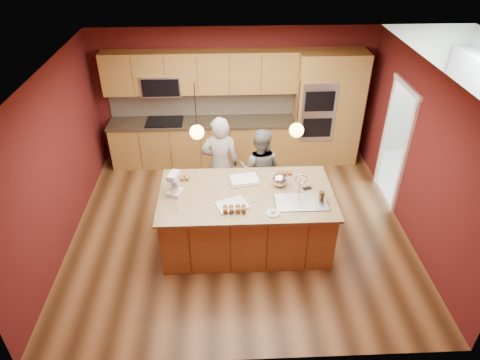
{
  "coord_description": "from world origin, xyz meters",
  "views": [
    {
      "loc": [
        -0.24,
        -5.61,
        4.65
      ],
      "look_at": [
        0.0,
        -0.1,
        1.02
      ],
      "focal_mm": 32.0,
      "sensor_mm": 36.0,
      "label": 1
    }
  ],
  "objects_px": {
    "stand_mixer": "(174,185)",
    "mixing_bowl": "(280,180)",
    "person_right": "(260,170)",
    "island": "(247,218)",
    "person_left": "(220,165)"
  },
  "relations": [
    {
      "from": "person_left",
      "to": "island",
      "type": "bearing_deg",
      "value": 112.86
    },
    {
      "from": "island",
      "to": "person_right",
      "type": "distance_m",
      "value": 1.06
    },
    {
      "from": "person_right",
      "to": "mixing_bowl",
      "type": "relative_size",
      "value": 6.49
    },
    {
      "from": "person_right",
      "to": "stand_mixer",
      "type": "relative_size",
      "value": 4.41
    },
    {
      "from": "stand_mixer",
      "to": "mixing_bowl",
      "type": "distance_m",
      "value": 1.59
    },
    {
      "from": "island",
      "to": "stand_mixer",
      "type": "height_order",
      "value": "island"
    },
    {
      "from": "stand_mixer",
      "to": "person_left",
      "type": "bearing_deg",
      "value": 72.5
    },
    {
      "from": "island",
      "to": "person_left",
      "type": "distance_m",
      "value": 1.13
    },
    {
      "from": "person_right",
      "to": "mixing_bowl",
      "type": "height_order",
      "value": "person_right"
    },
    {
      "from": "person_right",
      "to": "stand_mixer",
      "type": "xyz_separation_m",
      "value": [
        -1.36,
        -0.93,
        0.35
      ]
    },
    {
      "from": "stand_mixer",
      "to": "island",
      "type": "bearing_deg",
      "value": 15.61
    },
    {
      "from": "island",
      "to": "person_left",
      "type": "height_order",
      "value": "person_left"
    },
    {
      "from": "island",
      "to": "person_right",
      "type": "height_order",
      "value": "person_right"
    },
    {
      "from": "island",
      "to": "stand_mixer",
      "type": "xyz_separation_m",
      "value": [
        -1.08,
        0.06,
        0.62
      ]
    },
    {
      "from": "stand_mixer",
      "to": "mixing_bowl",
      "type": "bearing_deg",
      "value": 23.71
    }
  ]
}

